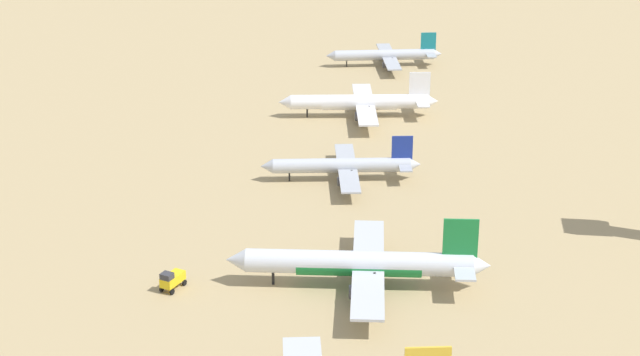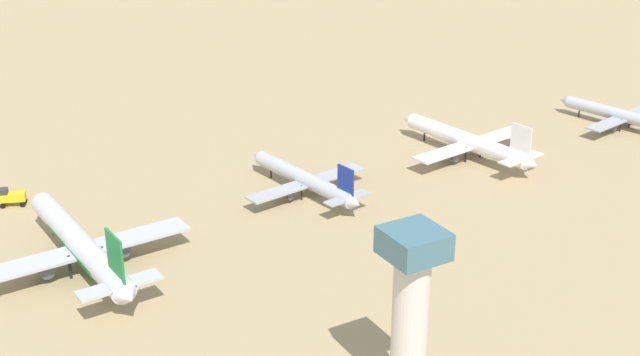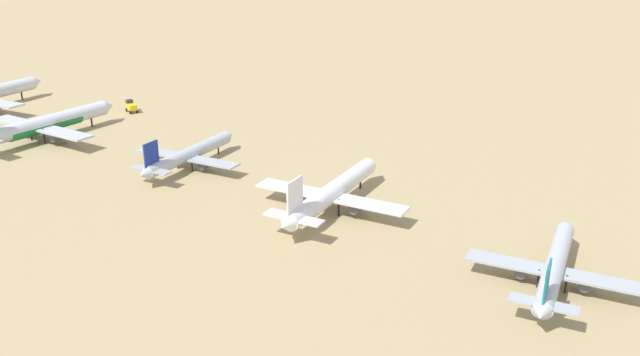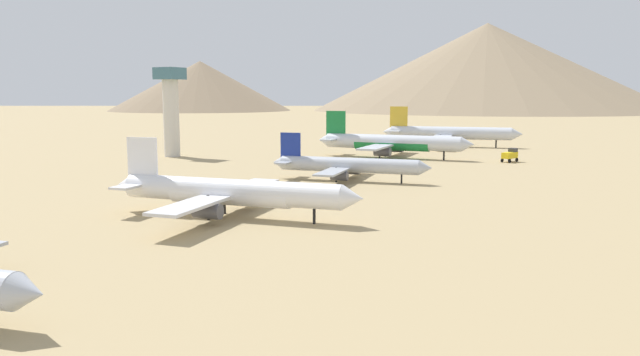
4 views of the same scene
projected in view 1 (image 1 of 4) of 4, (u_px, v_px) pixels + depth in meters
The scene contains 6 objects.
ground_plane at pixel (357, 182), 242.60m from camera, with size 1800.00×1800.00×0.00m, color tan.
parked_jet_0 at pixel (386, 55), 326.64m from camera, with size 35.41×29.01×10.27m.
parked_jet_1 at pixel (360, 102), 282.76m from camera, with size 42.24×34.50×12.20m.
parked_jet_2 at pixel (343, 166), 242.49m from camera, with size 36.35×29.71×10.51m.
parked_jet_3 at pixel (361, 264), 195.08m from camera, with size 48.47×39.41×13.97m.
service_truck at pixel (172, 279), 195.06m from camera, with size 4.24×5.67×3.90m.
Camera 1 is at (-18.86, 223.18, 93.60)m, focal length 60.23 mm.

